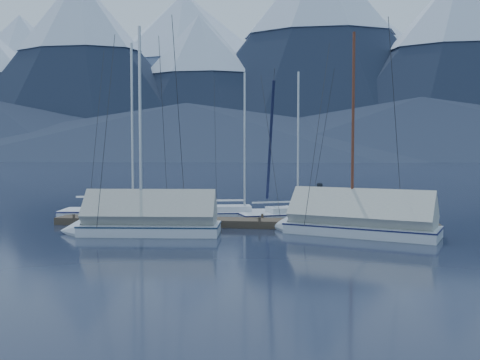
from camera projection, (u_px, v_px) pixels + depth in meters
name	position (u px, v px, depth m)	size (l,w,h in m)	color
ground	(234.00, 233.00, 22.14)	(1000.00, 1000.00, 0.00)	black
mountain_range	(309.00, 81.00, 385.26)	(877.00, 584.00, 150.50)	#475675
dock	(240.00, 224.00, 24.11)	(18.00, 1.50, 0.54)	#382D23
mooring_posts	(230.00, 219.00, 24.16)	(15.12, 1.52, 0.35)	#382D23
sailboat_open_left	(143.00, 215.00, 27.10)	(7.94, 3.59, 10.18)	white
sailboat_open_mid	(253.00, 215.00, 27.09)	(6.65, 3.22, 8.48)	silver
sailboat_open_right	(306.00, 217.00, 26.60)	(6.56, 4.15, 8.43)	silver
sailboat_covered_near	(348.00, 223.00, 21.75)	(7.62, 4.60, 9.50)	silver
sailboat_covered_far	(138.00, 223.00, 21.72)	(7.06, 2.95, 9.68)	silver
person	(320.00, 201.00, 23.82)	(0.64, 0.42, 1.75)	black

